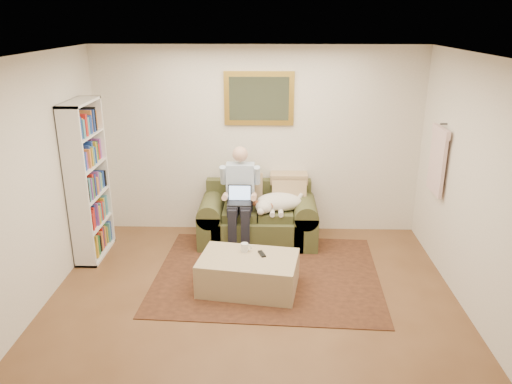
{
  "coord_description": "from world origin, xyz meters",
  "views": [
    {
      "loc": [
        0.17,
        -4.24,
        2.95
      ],
      "look_at": [
        0.01,
        1.4,
        0.95
      ],
      "focal_mm": 35.0,
      "sensor_mm": 36.0,
      "label": 1
    }
  ],
  "objects_px": {
    "ottoman": "(248,273)",
    "bookshelf": "(88,181)",
    "laptop": "(240,198)",
    "sleeping_dog": "(279,202)",
    "sofa": "(258,222)",
    "seated_man": "(240,199)",
    "coffee_mug": "(245,247)"
  },
  "relations": [
    {
      "from": "laptop",
      "to": "coffee_mug",
      "type": "xyz_separation_m",
      "value": [
        0.11,
        -0.93,
        -0.26
      ]
    },
    {
      "from": "ottoman",
      "to": "bookshelf",
      "type": "height_order",
      "value": "bookshelf"
    },
    {
      "from": "ottoman",
      "to": "coffee_mug",
      "type": "xyz_separation_m",
      "value": [
        -0.05,
        0.16,
        0.25
      ]
    },
    {
      "from": "laptop",
      "to": "sleeping_dog",
      "type": "relative_size",
      "value": 0.47
    },
    {
      "from": "laptop",
      "to": "sleeping_dog",
      "type": "height_order",
      "value": "laptop"
    },
    {
      "from": "laptop",
      "to": "ottoman",
      "type": "bearing_deg",
      "value": -81.56
    },
    {
      "from": "ottoman",
      "to": "laptop",
      "type": "bearing_deg",
      "value": 98.44
    },
    {
      "from": "laptop",
      "to": "sleeping_dog",
      "type": "bearing_deg",
      "value": 13.64
    },
    {
      "from": "sofa",
      "to": "ottoman",
      "type": "xyz_separation_m",
      "value": [
        -0.08,
        -1.3,
        -0.08
      ]
    },
    {
      "from": "laptop",
      "to": "bookshelf",
      "type": "bearing_deg",
      "value": -172.22
    },
    {
      "from": "laptop",
      "to": "ottoman",
      "type": "height_order",
      "value": "laptop"
    },
    {
      "from": "laptop",
      "to": "bookshelf",
      "type": "relative_size",
      "value": 0.15
    },
    {
      "from": "laptop",
      "to": "sleeping_dog",
      "type": "xyz_separation_m",
      "value": [
        0.52,
        0.13,
        -0.09
      ]
    },
    {
      "from": "ottoman",
      "to": "bookshelf",
      "type": "bearing_deg",
      "value": 157.82
    },
    {
      "from": "seated_man",
      "to": "bookshelf",
      "type": "relative_size",
      "value": 0.67
    },
    {
      "from": "bookshelf",
      "to": "sofa",
      "type": "bearing_deg",
      "value": 12.35
    },
    {
      "from": "laptop",
      "to": "ottoman",
      "type": "xyz_separation_m",
      "value": [
        0.16,
        -1.09,
        -0.5
      ]
    },
    {
      "from": "sleeping_dog",
      "to": "ottoman",
      "type": "distance_m",
      "value": 1.33
    },
    {
      "from": "sleeping_dog",
      "to": "bookshelf",
      "type": "distance_m",
      "value": 2.47
    },
    {
      "from": "ottoman",
      "to": "coffee_mug",
      "type": "distance_m",
      "value": 0.3
    },
    {
      "from": "seated_man",
      "to": "coffee_mug",
      "type": "distance_m",
      "value": 1.03
    },
    {
      "from": "seated_man",
      "to": "coffee_mug",
      "type": "height_order",
      "value": "seated_man"
    },
    {
      "from": "laptop",
      "to": "bookshelf",
      "type": "distance_m",
      "value": 1.92
    },
    {
      "from": "seated_man",
      "to": "laptop",
      "type": "xyz_separation_m",
      "value": [
        -0.0,
        -0.06,
        0.03
      ]
    },
    {
      "from": "ottoman",
      "to": "coffee_mug",
      "type": "height_order",
      "value": "coffee_mug"
    },
    {
      "from": "sleeping_dog",
      "to": "laptop",
      "type": "bearing_deg",
      "value": -166.36
    },
    {
      "from": "sleeping_dog",
      "to": "coffee_mug",
      "type": "bearing_deg",
      "value": -111.21
    },
    {
      "from": "ottoman",
      "to": "sofa",
      "type": "bearing_deg",
      "value": 86.63
    },
    {
      "from": "sofa",
      "to": "ottoman",
      "type": "bearing_deg",
      "value": -93.37
    },
    {
      "from": "laptop",
      "to": "bookshelf",
      "type": "xyz_separation_m",
      "value": [
        -1.88,
        -0.26,
        0.3
      ]
    },
    {
      "from": "ottoman",
      "to": "sleeping_dog",
      "type": "bearing_deg",
      "value": 73.47
    },
    {
      "from": "sofa",
      "to": "laptop",
      "type": "bearing_deg",
      "value": -138.98
    }
  ]
}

